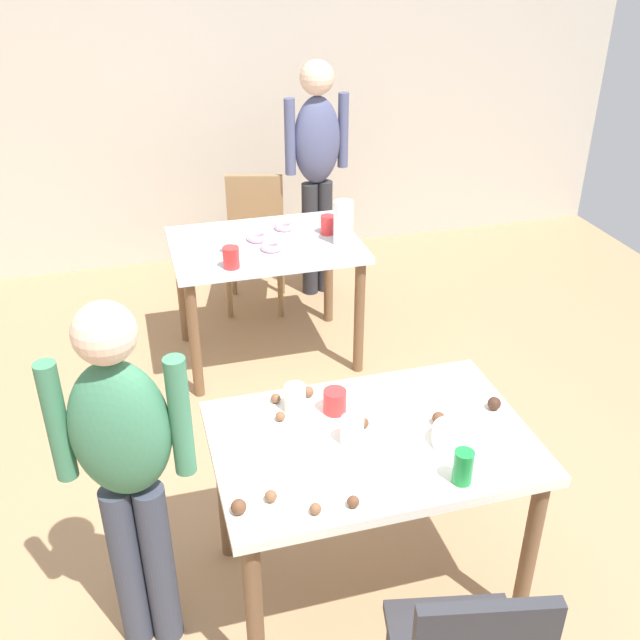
{
  "coord_description": "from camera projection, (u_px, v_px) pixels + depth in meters",
  "views": [
    {
      "loc": [
        -0.69,
        -2.17,
        2.39
      ],
      "look_at": [
        0.02,
        0.37,
        0.9
      ],
      "focal_mm": 40.88,
      "sensor_mm": 36.0,
      "label": 1
    }
  ],
  "objects": [
    {
      "name": "cake_ball_3",
      "position": [
        276.0,
        398.0,
        2.77
      ],
      "size": [
        0.04,
        0.04,
        0.04
      ],
      "primitive_type": "sphere",
      "color": "brown",
      "rests_on": "dining_table_near"
    },
    {
      "name": "cup_near_2",
      "position": [
        295.0,
        398.0,
        2.71
      ],
      "size": [
        0.08,
        0.08,
        0.11
      ],
      "primitive_type": "cylinder",
      "color": "white",
      "rests_on": "dining_table_near"
    },
    {
      "name": "cake_ball_7",
      "position": [
        439.0,
        418.0,
        2.65
      ],
      "size": [
        0.05,
        0.05,
        0.05
      ],
      "primitive_type": "sphere",
      "color": "brown",
      "rests_on": "dining_table_near"
    },
    {
      "name": "soda_can",
      "position": [
        463.0,
        467.0,
        2.37
      ],
      "size": [
        0.07,
        0.07,
        0.12
      ],
      "primitive_type": "cylinder",
      "color": "#198438",
      "rests_on": "dining_table_near"
    },
    {
      "name": "cake_ball_2",
      "position": [
        364.0,
        423.0,
        2.64
      ],
      "size": [
        0.04,
        0.04,
        0.04
      ],
      "primitive_type": "sphere",
      "color": "brown",
      "rests_on": "dining_table_near"
    },
    {
      "name": "person_adult_far",
      "position": [
        317.0,
        160.0,
        4.78
      ],
      "size": [
        0.46,
        0.25,
        1.59
      ],
      "color": "#28282D",
      "rests_on": "ground_plane"
    },
    {
      "name": "fork_near",
      "position": [
        505.0,
        461.0,
        2.48
      ],
      "size": [
        0.17,
        0.02,
        0.01
      ],
      "primitive_type": "cube",
      "color": "silver",
      "rests_on": "dining_table_near"
    },
    {
      "name": "cup_near_1",
      "position": [
        352.0,
        430.0,
        2.55
      ],
      "size": [
        0.08,
        0.08,
        0.1
      ],
      "primitive_type": "cylinder",
      "color": "white",
      "rests_on": "dining_table_near"
    },
    {
      "name": "ground_plane",
      "position": [
        339.0,
        542.0,
        3.16
      ],
      "size": [
        6.4,
        6.4,
        0.0
      ],
      "primitive_type": "plane",
      "color": "#9E7A56"
    },
    {
      "name": "cup_near_0",
      "position": [
        335.0,
        401.0,
        2.71
      ],
      "size": [
        0.09,
        0.09,
        0.09
      ],
      "primitive_type": "cylinder",
      "color": "red",
      "rests_on": "dining_table_near"
    },
    {
      "name": "pitcher_far",
      "position": [
        343.0,
        223.0,
        4.06
      ],
      "size": [
        0.11,
        0.11,
        0.25
      ],
      "primitive_type": "cylinder",
      "color": "white",
      "rests_on": "dining_table_far"
    },
    {
      "name": "cup_far_1",
      "position": [
        231.0,
        245.0,
        3.97
      ],
      "size": [
        0.07,
        0.07,
        0.1
      ],
      "primitive_type": "cylinder",
      "color": "white",
      "rests_on": "dining_table_far"
    },
    {
      "name": "dining_table_near",
      "position": [
        371.0,
        460.0,
        2.65
      ],
      "size": [
        1.13,
        0.76,
        0.75
      ],
      "color": "silver",
      "rests_on": "ground_plane"
    },
    {
      "name": "donut_far_1",
      "position": [
        285.0,
        226.0,
        4.29
      ],
      "size": [
        0.12,
        0.12,
        0.04
      ],
      "primitive_type": "torus",
      "color": "pink",
      "rests_on": "dining_table_far"
    },
    {
      "name": "cake_ball_8",
      "position": [
        353.0,
        502.0,
        2.28
      ],
      "size": [
        0.04,
        0.04,
        0.04
      ],
      "primitive_type": "sphere",
      "color": "brown",
      "rests_on": "dining_table_near"
    },
    {
      "name": "cup_far_0",
      "position": [
        328.0,
        225.0,
        4.21
      ],
      "size": [
        0.08,
        0.08,
        0.11
      ],
      "primitive_type": "cylinder",
      "color": "red",
      "rests_on": "dining_table_far"
    },
    {
      "name": "mixing_bowl",
      "position": [
        455.0,
        436.0,
        2.55
      ],
      "size": [
        0.16,
        0.16,
        0.06
      ],
      "primitive_type": "cylinder",
      "color": "white",
      "rests_on": "dining_table_near"
    },
    {
      "name": "cake_ball_4",
      "position": [
        494.0,
        403.0,
        2.73
      ],
      "size": [
        0.05,
        0.05,
        0.05
      ],
      "primitive_type": "sphere",
      "color": "#3D2319",
      "rests_on": "dining_table_near"
    },
    {
      "name": "cake_ball_6",
      "position": [
        271.0,
        496.0,
        2.31
      ],
      "size": [
        0.04,
        0.04,
        0.04
      ],
      "primitive_type": "sphere",
      "color": "brown",
      "rests_on": "dining_table_near"
    },
    {
      "name": "donut_far_0",
      "position": [
        258.0,
        237.0,
        4.14
      ],
      "size": [
        0.13,
        0.13,
        0.04
      ],
      "primitive_type": "torus",
      "color": "pink",
      "rests_on": "dining_table_far"
    },
    {
      "name": "wall_back",
      "position": [
        212.0,
        86.0,
        5.21
      ],
      "size": [
        6.4,
        0.1,
        2.6
      ],
      "primitive_type": "cube",
      "color": "#BCB2A3",
      "rests_on": "ground_plane"
    },
    {
      "name": "cake_ball_1",
      "position": [
        315.0,
        509.0,
        2.26
      ],
      "size": [
        0.04,
        0.04,
        0.04
      ],
      "primitive_type": "sphere",
      "color": "brown",
      "rests_on": "dining_table_near"
    },
    {
      "name": "donut_far_2",
      "position": [
        272.0,
        246.0,
        4.03
      ],
      "size": [
        0.13,
        0.13,
        0.04
      ],
      "primitive_type": "torus",
      "color": "pink",
      "rests_on": "dining_table_far"
    },
    {
      "name": "chair_far_table",
      "position": [
        255.0,
        234.0,
        4.89
      ],
      "size": [
        0.49,
        0.49,
        0.87
      ],
      "color": "olive",
      "rests_on": "ground_plane"
    },
    {
      "name": "person_girl_near",
      "position": [
        126.0,
        461.0,
        2.35
      ],
      "size": [
        0.45,
        0.26,
        1.42
      ],
      "color": "#383D4C",
      "rests_on": "ground_plane"
    },
    {
      "name": "dining_table_far",
      "position": [
        266.0,
        259.0,
        4.19
      ],
      "size": [
        1.06,
        0.75,
        0.75
      ],
      "color": "silver",
      "rests_on": "ground_plane"
    },
    {
      "name": "cup_far_2",
      "position": [
        231.0,
        258.0,
        3.8
      ],
      "size": [
        0.09,
        0.09,
        0.12
      ],
      "primitive_type": "cylinder",
      "color": "red",
      "rests_on": "dining_table_far"
    },
    {
      "name": "cake_ball_0",
      "position": [
        280.0,
        416.0,
        2.67
      ],
      "size": [
        0.04,
        0.04,
        0.04
      ],
      "primitive_type": "sphere",
      "color": "brown",
      "rests_on": "dining_table_near"
    },
    {
      "name": "cake_ball_5",
      "position": [
        308.0,
        392.0,
        2.81
      ],
      "size": [
        0.04,
        0.04,
        0.04
      ],
      "primitive_type": "sphere",
      "color": "brown",
      "rests_on": "dining_table_near"
    },
    {
      "name": "cake_ball_9",
      "position": [
        239.0,
        507.0,
        2.26
      ],
      "size": [
        0.05,
        0.05,
        0.05
      ],
      "primitive_type": "sphere",
      "color": "brown",
      "rests_on": "dining_table_near"
    }
  ]
}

